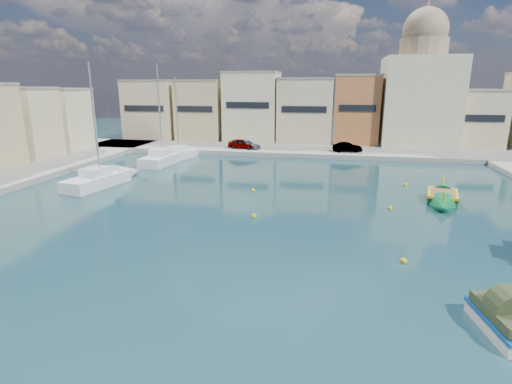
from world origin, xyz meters
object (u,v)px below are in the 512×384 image
(yacht_north, at_px, (185,154))
(church_block, at_px, (419,88))
(luzzu_green, at_px, (442,198))
(tender_near, at_px, (508,321))
(yacht_midnorth, at_px, (168,158))
(yacht_mid, at_px, (112,177))

(yacht_north, bearing_deg, church_block, 24.71)
(church_block, height_order, yacht_north, church_block)
(luzzu_green, bearing_deg, tender_near, -95.96)
(luzzu_green, bearing_deg, yacht_midnorth, 157.71)
(church_block, relative_size, yacht_mid, 1.64)
(church_block, distance_m, yacht_north, 33.79)
(yacht_north, bearing_deg, yacht_mid, -97.19)
(yacht_mid, bearing_deg, luzzu_green, -1.48)
(yacht_midnorth, height_order, yacht_mid, yacht_midnorth)
(luzzu_green, bearing_deg, church_block, 84.77)
(yacht_north, bearing_deg, luzzu_green, -28.87)
(yacht_mid, bearing_deg, church_block, 41.49)
(luzzu_green, xyz_separation_m, yacht_mid, (-28.99, 0.75, 0.18))
(church_block, xyz_separation_m, yacht_mid, (-31.62, -27.97, -7.95))
(church_block, xyz_separation_m, yacht_midnorth, (-30.64, -17.24, -7.93))
(church_block, height_order, yacht_midnorth, church_block)
(yacht_mid, bearing_deg, yacht_north, 82.81)
(church_block, distance_m, tender_near, 47.62)
(luzzu_green, distance_m, yacht_mid, 29.01)
(tender_near, distance_m, yacht_mid, 32.98)
(church_block, height_order, tender_near, church_block)
(luzzu_green, height_order, tender_near, luzzu_green)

